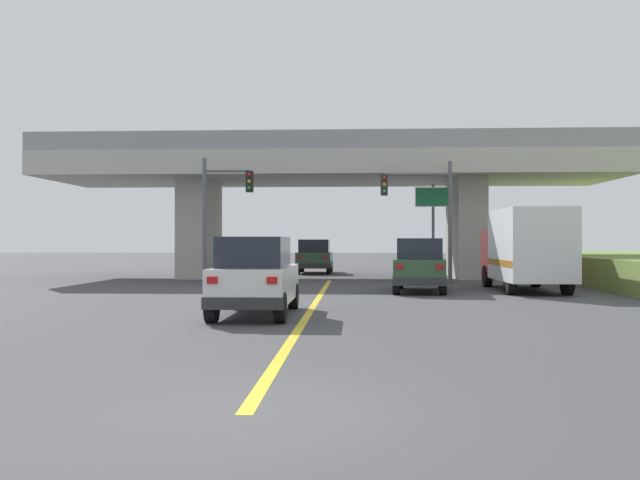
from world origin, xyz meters
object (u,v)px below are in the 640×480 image
object	(u,v)px
suv_crossing	(420,265)
sedan_oncoming	(315,256)
box_truck	(526,249)
traffic_signal_farside	(220,204)
highway_sign	(433,209)
traffic_signal_nearside	(426,205)
suv_lead	(256,276)

from	to	relation	value
suv_crossing	sedan_oncoming	bearing A→B (deg)	113.42
box_truck	traffic_signal_farside	size ratio (longest dim) A/B	1.15
sedan_oncoming	highway_sign	bearing A→B (deg)	-50.26
sedan_oncoming	traffic_signal_nearside	xyz separation A→B (m)	(5.64, -10.05, 2.55)
box_truck	traffic_signal_nearside	bearing A→B (deg)	124.43
suv_crossing	traffic_signal_farside	size ratio (longest dim) A/B	0.79
suv_lead	highway_sign	size ratio (longest dim) A/B	0.98
suv_lead	sedan_oncoming	size ratio (longest dim) A/B	1.04
box_truck	sedan_oncoming	distance (m)	17.36
box_truck	highway_sign	distance (m)	8.08
suv_lead	traffic_signal_farside	bearing A→B (deg)	104.67
traffic_signal_farside	highway_sign	size ratio (longest dim) A/B	1.20
traffic_signal_nearside	traffic_signal_farside	xyz separation A→B (m)	(-9.27, -0.72, 0.01)
suv_crossing	traffic_signal_nearside	bearing A→B (deg)	87.85
box_truck	highway_sign	bearing A→B (deg)	110.14
traffic_signal_farside	highway_sign	distance (m)	10.40
sedan_oncoming	traffic_signal_farside	world-z (taller)	traffic_signal_farside
suv_lead	suv_crossing	xyz separation A→B (m)	(5.00, 8.63, -0.00)
suv_lead	suv_crossing	world-z (taller)	same
traffic_signal_nearside	traffic_signal_farside	world-z (taller)	traffic_signal_farside
box_truck	sedan_oncoming	world-z (taller)	box_truck
suv_crossing	sedan_oncoming	distance (m)	16.24
box_truck	suv_crossing	bearing A→B (deg)	-171.38
suv_lead	traffic_signal_nearside	xyz separation A→B (m)	(5.78, 14.07, 2.55)
sedan_oncoming	suv_crossing	bearing A→B (deg)	-72.59
suv_crossing	traffic_signal_farside	xyz separation A→B (m)	(-8.50, 4.71, 2.57)
suv_lead	traffic_signal_nearside	bearing A→B (deg)	67.66
suv_crossing	traffic_signal_nearside	distance (m)	6.06
box_truck	traffic_signal_nearside	world-z (taller)	traffic_signal_nearside
suv_lead	suv_crossing	distance (m)	9.98
traffic_signal_nearside	traffic_signal_farside	size ratio (longest dim) A/B	0.98
traffic_signal_nearside	highway_sign	distance (m)	2.63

